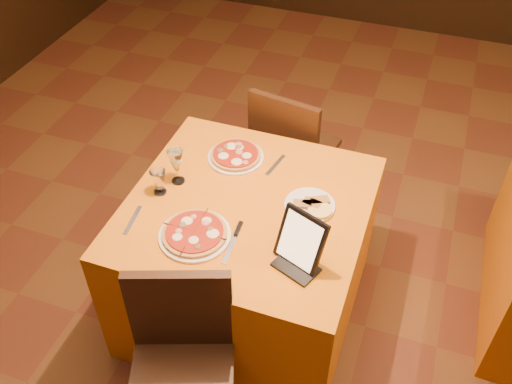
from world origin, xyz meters
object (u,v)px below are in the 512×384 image
(main_table, at_px, (248,257))
(pizza_far, at_px, (236,156))
(tablet, at_px, (301,240))
(chair_main_near, at_px, (181,383))
(chair_main_far, at_px, (296,148))
(wine_glass, at_px, (177,166))
(water_glass, at_px, (159,182))
(pizza_near, at_px, (195,234))

(main_table, relative_size, pizza_far, 3.88)
(pizza_far, xyz_separation_m, tablet, (0.49, -0.53, 0.10))
(chair_main_near, height_order, chair_main_far, same)
(pizza_far, bearing_deg, wine_glass, -127.86)
(chair_main_far, bearing_deg, wine_glass, 74.62)
(water_glass, bearing_deg, pizza_near, -37.31)
(wine_glass, bearing_deg, chair_main_near, -65.68)
(pizza_near, relative_size, water_glass, 2.44)
(main_table, relative_size, water_glass, 8.46)
(main_table, bearing_deg, chair_main_near, -90.00)
(chair_main_near, xyz_separation_m, tablet, (0.32, 0.54, 0.41))
(chair_main_far, height_order, water_glass, chair_main_far)
(wine_glass, distance_m, water_glass, 0.11)
(pizza_near, relative_size, tablet, 1.30)
(chair_main_far, distance_m, water_glass, 1.06)
(chair_main_near, height_order, water_glass, chair_main_near)
(pizza_near, relative_size, pizza_far, 1.12)
(chair_main_near, relative_size, wine_glass, 4.79)
(main_table, xyz_separation_m, chair_main_far, (0.00, 0.84, 0.08))
(pizza_far, bearing_deg, pizza_near, -87.38)
(pizza_near, distance_m, water_glass, 0.35)
(main_table, relative_size, pizza_near, 3.47)
(pizza_near, height_order, tablet, tablet)
(chair_main_far, relative_size, pizza_far, 3.21)
(main_table, distance_m, chair_main_near, 0.78)
(chair_main_far, xyz_separation_m, wine_glass, (-0.37, -0.80, 0.39))
(pizza_far, bearing_deg, chair_main_near, -80.96)
(pizza_far, bearing_deg, main_table, -59.90)
(chair_main_far, xyz_separation_m, water_glass, (-0.42, -0.90, 0.36))
(main_table, distance_m, chair_main_far, 0.84)
(pizza_far, xyz_separation_m, water_glass, (-0.25, -0.36, 0.05))
(main_table, xyz_separation_m, pizza_near, (-0.15, -0.27, 0.39))
(chair_main_near, xyz_separation_m, chair_main_far, (0.00, 1.62, 0.00))
(pizza_far, relative_size, tablet, 1.16)
(chair_main_far, xyz_separation_m, pizza_near, (-0.15, -1.11, 0.31))
(chair_main_far, relative_size, tablet, 3.73)
(wine_glass, relative_size, water_glass, 1.46)
(tablet, bearing_deg, water_glass, -171.89)
(water_glass, xyz_separation_m, tablet, (0.74, -0.18, 0.06))
(water_glass, distance_m, tablet, 0.76)
(pizza_far, distance_m, water_glass, 0.44)
(wine_glass, bearing_deg, main_table, -6.04)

